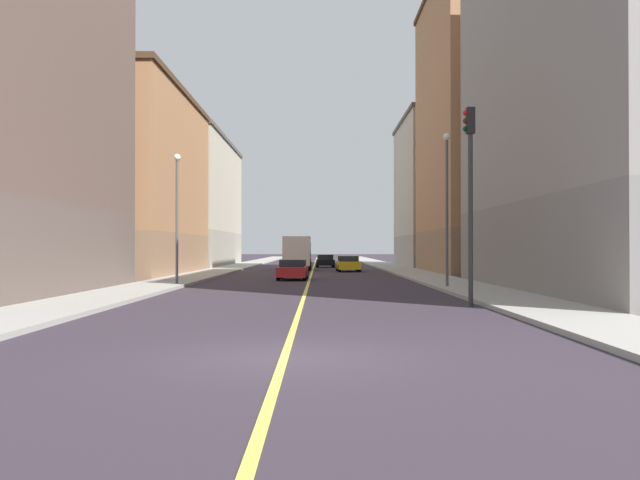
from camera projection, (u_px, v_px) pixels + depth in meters
The scene contains 16 objects.
ground_plane at pixel (287, 357), 12.70m from camera, with size 400.00×400.00×0.00m, color #322934.
sidewalk_left at pixel (403, 269), 61.66m from camera, with size 3.18×168.00×0.15m, color #9E9B93.
sidewalk_right at pixel (228, 269), 61.72m from camera, with size 3.18×168.00×0.15m, color #9E9B93.
lane_center_stripe at pixel (315, 270), 61.69m from camera, with size 0.16×154.00×0.01m, color #E5D14C.
building_left_near at pixel (615, 55), 31.14m from camera, with size 9.25×23.57×21.45m.
building_left_mid at pixel (490, 129), 54.54m from camera, with size 9.25×17.22×22.79m.
building_left_far at pixel (447, 193), 73.06m from camera, with size 9.25×17.35×15.69m.
building_right_midblock at pixel (129, 183), 51.67m from camera, with size 9.25×21.13×13.77m.
building_right_distant at pixel (191, 203), 75.73m from camera, with size 9.25×25.24×13.85m.
traffic_light_left_near at pixel (473, 179), 23.66m from camera, with size 0.40×0.32×6.85m.
street_lamp_left_near at pixel (450, 194), 33.47m from camera, with size 0.36×0.36×7.46m.
street_lamp_right_near at pixel (180, 204), 36.08m from camera, with size 0.36×0.36×6.79m.
car_yellow at pixel (351, 264), 58.18m from camera, with size 2.03×4.22×1.33m.
car_black at pixel (328, 261), 70.77m from camera, with size 1.97×4.19×1.31m.
car_red at pixel (296, 270), 43.28m from camera, with size 1.92×4.25×1.27m.
box_truck at pixel (300, 252), 62.08m from camera, with size 2.46×7.29×2.99m.
Camera 1 is at (0.66, -12.72, 2.02)m, focal length 38.69 mm.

